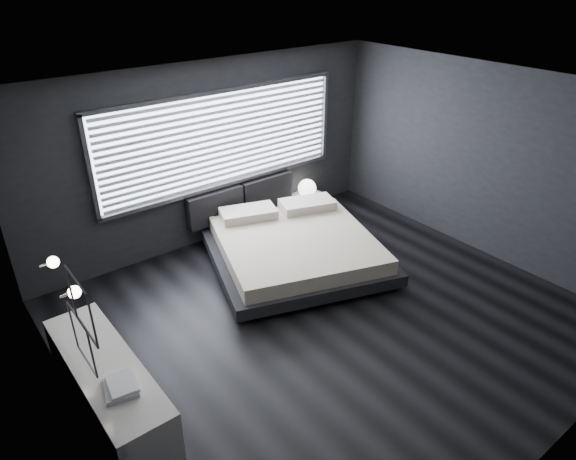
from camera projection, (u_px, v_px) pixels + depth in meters
room at (334, 219)px, 5.88m from camera, size 6.04×6.00×2.80m
window at (224, 140)px, 7.77m from camera, size 4.14×0.09×1.52m
headboard at (242, 199)px, 8.35m from camera, size 1.96×0.16×0.52m
sconce_near at (74, 292)px, 4.26m from camera, size 0.18×0.11×0.11m
sconce_far at (53, 262)px, 4.68m from camera, size 0.18×0.11×0.11m
wall_art_upper at (81, 306)px, 3.68m from camera, size 0.01×0.48×0.48m
wall_art_lower at (82, 339)px, 4.07m from camera, size 0.01×0.48×0.48m
bed at (295, 247)px, 7.53m from camera, size 3.00×2.93×0.62m
nightstand at (307, 204)px, 9.14m from camera, size 0.59×0.49×0.34m
orb_lamp at (307, 188)px, 8.93m from camera, size 0.32×0.32×0.32m
dresser at (111, 394)px, 4.88m from camera, size 0.56×1.95×0.78m
book_stack at (121, 385)px, 4.41m from camera, size 0.35×0.41×0.07m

